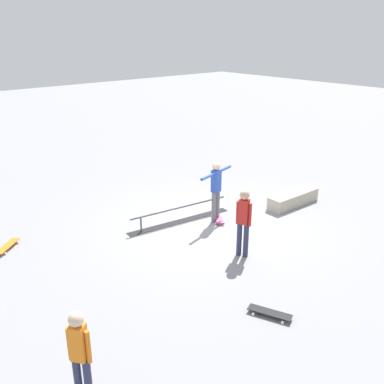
{
  "coord_description": "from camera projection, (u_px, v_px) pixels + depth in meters",
  "views": [
    {
      "loc": [
        7.13,
        7.51,
        4.9
      ],
      "look_at": [
        0.49,
        -0.18,
        1.0
      ],
      "focal_mm": 40.26,
      "sensor_mm": 36.0,
      "label": 1
    }
  ],
  "objects": [
    {
      "name": "skateboard_main",
      "position": [
        218.0,
        217.0,
        11.68
      ],
      "size": [
        0.59,
        0.79,
        0.09
      ],
      "rotation": [
        0.0,
        0.0,
        1.02
      ],
      "color": "#E05993",
      "rests_on": "ground_plane"
    },
    {
      "name": "loose_skateboard_orange",
      "position": [
        7.0,
        246.0,
        10.15
      ],
      "size": [
        0.74,
        0.67,
        0.09
      ],
      "rotation": [
        0.0,
        0.0,
        3.84
      ],
      "color": "orange",
      "rests_on": "ground_plane"
    },
    {
      "name": "loose_skateboard_black",
      "position": [
        270.0,
        313.0,
        7.78
      ],
      "size": [
        0.49,
        0.82,
        0.09
      ],
      "rotation": [
        0.0,
        0.0,
        1.97
      ],
      "color": "black",
      "rests_on": "ground_plane"
    },
    {
      "name": "ground_plane",
      "position": [
        210.0,
        225.0,
        11.41
      ],
      "size": [
        60.0,
        60.0,
        0.0
      ],
      "primitive_type": "plane",
      "color": "gray"
    },
    {
      "name": "bystander_red_shirt",
      "position": [
        244.0,
        219.0,
        9.56
      ],
      "size": [
        0.25,
        0.36,
        1.6
      ],
      "rotation": [
        0.0,
        0.0,
        1.98
      ],
      "color": "#2D3351",
      "rests_on": "ground_plane"
    },
    {
      "name": "bystander_orange_shirt",
      "position": [
        80.0,
        353.0,
        5.72
      ],
      "size": [
        0.26,
        0.31,
        1.49
      ],
      "rotation": [
        0.0,
        0.0,
        5.36
      ],
      "color": "#2D3351",
      "rests_on": "ground_plane"
    },
    {
      "name": "grind_rail",
      "position": [
        180.0,
        215.0,
        11.52
      ],
      "size": [
        3.05,
        0.67,
        0.44
      ],
      "rotation": [
        0.0,
        0.0,
        -0.14
      ],
      "color": "black",
      "rests_on": "ground_plane"
    },
    {
      "name": "skater_main",
      "position": [
        216.0,
        187.0,
        11.29
      ],
      "size": [
        1.33,
        0.37,
        1.68
      ],
      "rotation": [
        0.0,
        0.0,
        0.22
      ],
      "color": "slate",
      "rests_on": "ground_plane"
    },
    {
      "name": "skate_ledge",
      "position": [
        293.0,
        199.0,
        12.61
      ],
      "size": [
        1.78,
        0.53,
        0.38
      ],
      "primitive_type": "cube",
      "rotation": [
        0.0,
        0.0,
        -0.03
      ],
      "color": "#B2A893",
      "rests_on": "ground_plane"
    }
  ]
}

